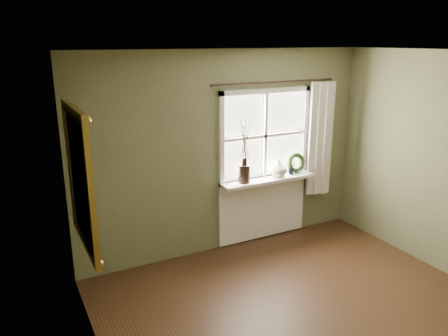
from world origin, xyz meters
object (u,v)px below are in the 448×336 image
dark_jug (244,174)px  wreath (296,165)px  gilt_mirror (79,178)px  cream_vase (279,168)px

dark_jug → wreath: size_ratio=0.81×
gilt_mirror → cream_vase: bearing=14.0°
wreath → gilt_mirror: 3.11m
cream_vase → wreath: 0.32m
cream_vase → gilt_mirror: bearing=-166.0°
cream_vase → gilt_mirror: size_ratio=0.18×
dark_jug → cream_vase: 0.54m
dark_jug → cream_vase: cream_vase is taller
wreath → cream_vase: bearing=-175.0°
dark_jug → wreath: wreath is taller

